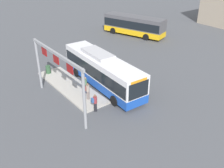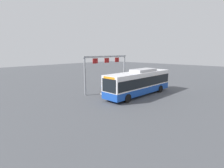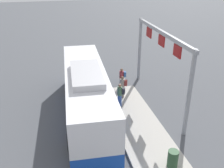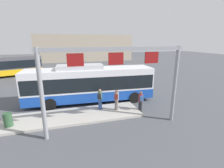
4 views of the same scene
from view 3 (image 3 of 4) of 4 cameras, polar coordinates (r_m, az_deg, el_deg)
name	(u,v)px [view 3 (image 3 of 4)]	position (r m, az deg, el deg)	size (l,w,h in m)	color
ground_plane	(87,115)	(17.20, -5.51, -6.82)	(120.00, 120.00, 0.00)	#4C4F54
platform_curb	(136,122)	(16.31, 5.40, -8.44)	(10.00, 2.80, 0.16)	#B2ADA3
bus_main	(86,90)	(16.31, -5.77, -1.42)	(11.42, 3.13, 3.46)	#1947AD
person_boarding	(122,78)	(20.37, 2.22, 1.43)	(0.37, 0.55, 1.67)	black
person_waiting_near	(123,86)	(18.56, 2.39, -0.49)	(0.51, 0.60, 1.67)	slate
person_waiting_mid	(120,94)	(17.39, 1.84, -2.34)	(0.49, 0.60, 1.67)	#334C8C
platform_sign_gantry	(161,52)	(17.63, 10.77, 7.04)	(8.78, 0.24, 5.20)	gray
trash_bin	(173,159)	(13.11, 13.40, -15.90)	(0.52, 0.52, 0.90)	#2D5133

